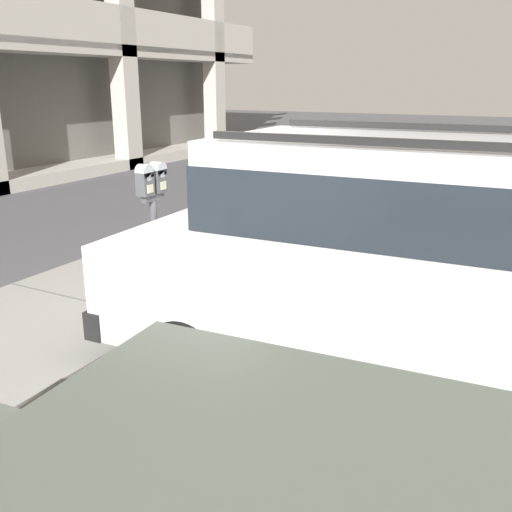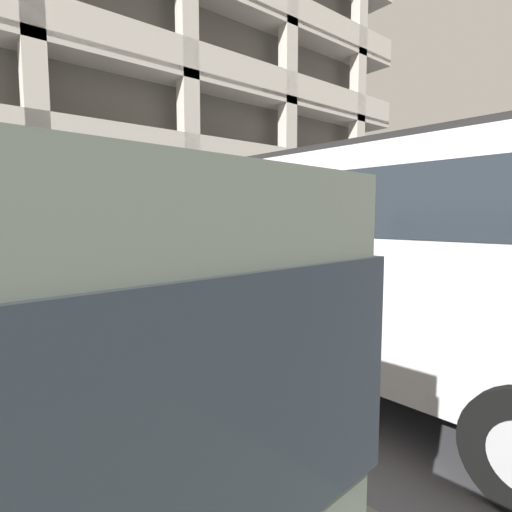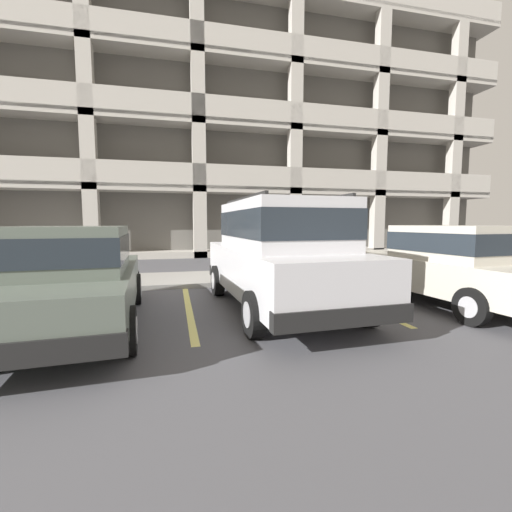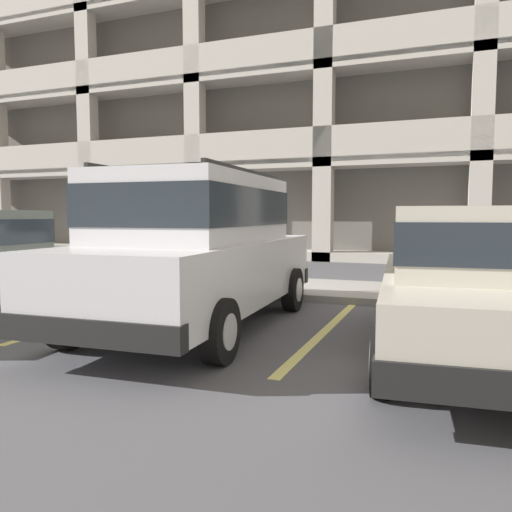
# 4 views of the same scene
# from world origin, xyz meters

# --- Properties ---
(ground_plane) EXTENTS (80.00, 80.00, 0.10)m
(ground_plane) POSITION_xyz_m (0.00, 0.00, -0.05)
(ground_plane) COLOR #4C4C51
(sidewalk) EXTENTS (40.00, 2.20, 0.12)m
(sidewalk) POSITION_xyz_m (0.00, 1.30, 0.06)
(sidewalk) COLOR gray
(sidewalk) RESTS_ON ground_plane
(parking_stall_lines) EXTENTS (13.15, 4.80, 0.01)m
(parking_stall_lines) POSITION_xyz_m (1.63, -1.40, 0.00)
(parking_stall_lines) COLOR #DBD16B
(parking_stall_lines) RESTS_ON ground_plane
(silver_suv) EXTENTS (2.17, 4.86, 2.03)m
(silver_suv) POSITION_xyz_m (0.02, -2.14, 1.09)
(silver_suv) COLOR silver
(silver_suv) RESTS_ON ground_plane
(dark_hatchback) EXTENTS (2.11, 4.61, 1.54)m
(dark_hatchback) POSITION_xyz_m (3.30, -2.56, 0.82)
(dark_hatchback) COLOR beige
(dark_hatchback) RESTS_ON ground_plane
(parking_meter_near) EXTENTS (0.35, 0.12, 1.52)m
(parking_meter_near) POSITION_xyz_m (0.11, 0.35, 1.25)
(parking_meter_near) COLOR #47474C
(parking_meter_near) RESTS_ON sidewalk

